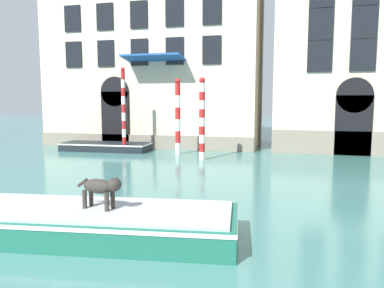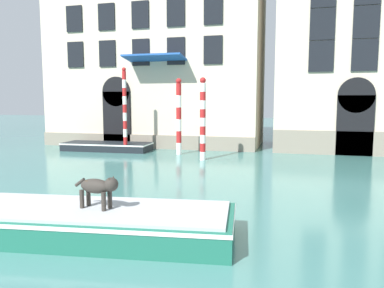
# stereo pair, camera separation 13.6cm
# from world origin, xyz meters

# --- Properties ---
(palazzo_left) EXTENTS (13.52, 7.40, 14.99)m
(palazzo_left) POSITION_xyz_m (0.29, 20.86, 7.48)
(palazzo_left) COLOR beige
(palazzo_left) RESTS_ON ground_plane
(boat_foreground) EXTENTS (8.20, 3.01, 0.63)m
(boat_foreground) POSITION_xyz_m (3.95, 3.65, 0.34)
(boat_foreground) COLOR #1E6651
(boat_foreground) RESTS_ON ground_plane
(dog_on_deck) EXTENTS (1.05, 0.40, 0.70)m
(dog_on_deck) POSITION_xyz_m (5.14, 3.77, 1.09)
(dog_on_deck) COLOR #332D28
(dog_on_deck) RESTS_ON boat_foreground
(boat_moored_near_palazzo) EXTENTS (5.11, 1.93, 0.46)m
(boat_moored_near_palazzo) POSITION_xyz_m (-1.26, 16.31, 0.25)
(boat_moored_near_palazzo) COLOR black
(boat_moored_near_palazzo) RESTS_ON ground_plane
(mooring_pole_0) EXTENTS (0.29, 0.29, 3.96)m
(mooring_pole_0) POSITION_xyz_m (4.86, 14.36, 2.00)
(mooring_pole_0) COLOR white
(mooring_pole_0) RESTS_ON ground_plane
(mooring_pole_1) EXTENTS (0.22, 0.22, 4.63)m
(mooring_pole_1) POSITION_xyz_m (0.22, 15.62, 2.33)
(mooring_pole_1) COLOR white
(mooring_pole_1) RESTS_ON ground_plane
(mooring_pole_2) EXTENTS (0.29, 0.29, 4.03)m
(mooring_pole_2) POSITION_xyz_m (3.19, 15.90, 2.03)
(mooring_pole_2) COLOR white
(mooring_pole_2) RESTS_ON ground_plane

